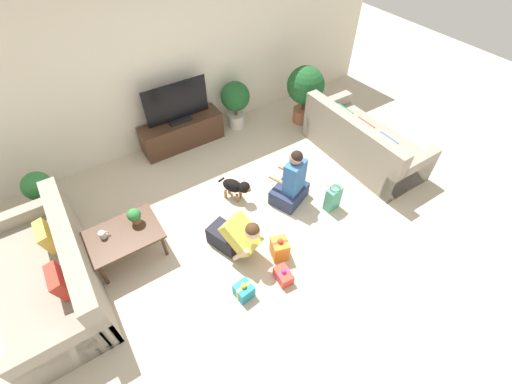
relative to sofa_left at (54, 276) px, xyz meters
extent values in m
plane|color=beige|center=(2.37, -0.58, -0.30)|extent=(16.00, 16.00, 0.00)
cube|color=silver|center=(2.37, 2.05, 1.00)|extent=(8.40, 0.06, 2.60)
cube|color=gray|center=(-0.06, 0.00, -0.08)|extent=(0.94, 2.03, 0.43)
cube|color=gray|center=(0.31, 0.00, 0.34)|extent=(0.20, 2.03, 0.42)
cube|color=gray|center=(-0.06, 0.94, 0.01)|extent=(0.94, 0.16, 0.61)
cube|color=gray|center=(-0.06, -0.94, 0.01)|extent=(0.94, 0.16, 0.61)
cube|color=#EACC4C|center=(0.11, 0.34, 0.29)|extent=(0.18, 0.34, 0.32)
cube|color=red|center=(0.11, -0.34, 0.29)|extent=(0.18, 0.34, 0.32)
cube|color=gray|center=(4.80, -0.17, -0.08)|extent=(0.94, 2.03, 0.43)
cube|color=gray|center=(4.43, -0.17, 0.34)|extent=(0.20, 2.03, 0.42)
cube|color=gray|center=(4.80, -1.11, 0.01)|extent=(0.94, 0.16, 0.61)
cube|color=gray|center=(4.80, 0.76, 0.01)|extent=(0.94, 0.16, 0.61)
cube|color=#3366AD|center=(4.63, -0.63, 0.29)|extent=(0.18, 0.34, 0.32)
cube|color=red|center=(4.63, -0.17, 0.29)|extent=(0.18, 0.34, 0.32)
cube|color=#288E6B|center=(4.63, 0.29, 0.29)|extent=(0.18, 0.34, 0.32)
cube|color=#472D1E|center=(0.86, 0.04, 0.11)|extent=(0.89, 0.64, 0.03)
cylinder|color=#472D1E|center=(0.47, -0.22, -0.10)|extent=(0.04, 0.04, 0.39)
cylinder|color=#472D1E|center=(1.24, -0.22, -0.10)|extent=(0.04, 0.04, 0.39)
cylinder|color=#472D1E|center=(0.47, 0.30, -0.10)|extent=(0.04, 0.04, 0.39)
cylinder|color=#472D1E|center=(1.24, 0.30, -0.10)|extent=(0.04, 0.04, 0.39)
cube|color=#472D1E|center=(2.41, 1.77, -0.05)|extent=(1.40, 0.42, 0.49)
cube|color=black|center=(2.41, 1.77, 0.22)|extent=(0.37, 0.20, 0.05)
cube|color=black|center=(2.41, 1.77, 0.56)|extent=(1.07, 0.03, 0.63)
cylinder|color=beige|center=(3.46, 1.72, -0.17)|extent=(0.30, 0.30, 0.26)
cylinder|color=brown|center=(3.46, 1.72, 0.04)|extent=(0.05, 0.05, 0.15)
sphere|color=#1E5628|center=(3.46, 1.72, 0.33)|extent=(0.51, 0.51, 0.51)
cylinder|color=#A36042|center=(4.60, 1.19, -0.17)|extent=(0.36, 0.36, 0.26)
cylinder|color=brown|center=(4.60, 1.19, 0.06)|extent=(0.06, 0.06, 0.20)
sphere|color=#1E5628|center=(4.60, 1.19, 0.44)|extent=(0.67, 0.67, 0.67)
cylinder|color=#336B84|center=(0.14, 1.37, -0.17)|extent=(0.22, 0.22, 0.25)
cylinder|color=brown|center=(0.14, 1.37, 0.01)|extent=(0.04, 0.04, 0.12)
sphere|color=#337F3D|center=(0.14, 1.37, 0.23)|extent=(0.39, 0.39, 0.39)
cube|color=#23232D|center=(1.98, -0.50, -0.16)|extent=(0.42, 0.51, 0.28)
cube|color=gold|center=(2.07, -0.76, 0.13)|extent=(0.46, 0.56, 0.45)
sphere|color=beige|center=(2.13, -0.92, 0.33)|extent=(0.19, 0.19, 0.19)
sphere|color=#472D19|center=(2.13, -0.92, 0.37)|extent=(0.17, 0.17, 0.17)
cylinder|color=beige|center=(1.97, -0.90, -0.04)|extent=(0.14, 0.26, 0.39)
cylinder|color=beige|center=(2.24, -0.80, -0.04)|extent=(0.14, 0.26, 0.39)
cube|color=#283351|center=(3.17, -0.30, -0.18)|extent=(0.63, 0.56, 0.24)
cube|color=#3366AD|center=(3.19, -0.36, 0.20)|extent=(0.37, 0.30, 0.51)
sphere|color=tan|center=(3.18, -0.35, 0.54)|extent=(0.18, 0.18, 0.18)
sphere|color=black|center=(3.19, -0.36, 0.57)|extent=(0.17, 0.17, 0.17)
cylinder|color=tan|center=(3.23, -0.12, 0.12)|extent=(0.15, 0.26, 0.06)
cylinder|color=tan|center=(2.99, -0.22, 0.12)|extent=(0.15, 0.26, 0.06)
ellipsoid|color=black|center=(2.49, 0.18, -0.05)|extent=(0.31, 0.36, 0.20)
sphere|color=black|center=(2.59, 0.01, 0.00)|extent=(0.17, 0.17, 0.17)
sphere|color=olive|center=(2.62, -0.04, -0.02)|extent=(0.08, 0.08, 0.08)
cylinder|color=black|center=(2.39, 0.34, -0.01)|extent=(0.09, 0.11, 0.13)
cylinder|color=olive|center=(2.49, 0.07, -0.22)|extent=(0.04, 0.04, 0.15)
cylinder|color=olive|center=(2.58, 0.13, -0.22)|extent=(0.04, 0.04, 0.15)
cylinder|color=olive|center=(2.39, 0.24, -0.22)|extent=(0.04, 0.04, 0.15)
cylinder|color=olive|center=(2.48, 0.30, -0.22)|extent=(0.04, 0.04, 0.15)
cube|color=red|center=(2.30, -1.34, -0.22)|extent=(0.19, 0.26, 0.15)
cube|color=#CC3389|center=(2.30, -1.34, -0.22)|extent=(0.17, 0.05, 0.15)
sphere|color=#CC3389|center=(2.30, -1.34, -0.12)|extent=(0.06, 0.06, 0.06)
cube|color=orange|center=(2.47, -1.04, -0.15)|extent=(0.26, 0.27, 0.29)
cube|color=red|center=(2.47, -1.04, -0.15)|extent=(0.21, 0.09, 0.29)
sphere|color=red|center=(2.47, -1.04, 0.01)|extent=(0.07, 0.07, 0.07)
cube|color=teal|center=(1.79, -1.26, -0.20)|extent=(0.22, 0.21, 0.19)
cube|color=yellow|center=(1.79, -1.26, -0.20)|extent=(0.20, 0.05, 0.19)
sphere|color=yellow|center=(1.79, -1.26, -0.08)|extent=(0.07, 0.07, 0.07)
cube|color=#4CA384|center=(3.59, -0.78, -0.10)|extent=(0.25, 0.15, 0.38)
torus|color=#4C3823|center=(3.59, -0.78, 0.11)|extent=(0.17, 0.17, 0.01)
cylinder|color=silver|center=(0.65, 0.12, 0.17)|extent=(0.08, 0.08, 0.09)
torus|color=silver|center=(0.70, 0.12, 0.18)|extent=(0.06, 0.01, 0.06)
cylinder|color=#A36042|center=(1.07, 0.13, 0.16)|extent=(0.11, 0.11, 0.07)
sphere|color=#337F3D|center=(1.07, 0.13, 0.27)|extent=(0.17, 0.17, 0.17)
camera|label=1|loc=(0.86, -2.95, 3.52)|focal=24.00mm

